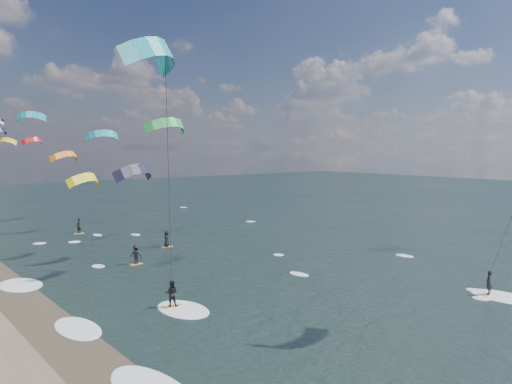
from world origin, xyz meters
TOP-DOWN VIEW (x-y plane):
  - ground at (0.00, 0.00)m, footprint 260.00×260.00m
  - wet_sand_strip at (-12.00, 10.00)m, footprint 3.00×240.00m
  - kitesurfer_near_b at (-7.49, 10.74)m, footprint 6.98×8.95m
  - far_kitesurfers at (-0.00, 31.96)m, footprint 6.64×18.72m
  - bg_kite_field at (0.17, 53.41)m, footprint 12.96×68.69m
  - shoreline_surf at (-10.80, 14.75)m, footprint 2.40×79.40m

SIDE VIEW (x-z plane):
  - ground at x=0.00m, z-range 0.00..0.00m
  - shoreline_surf at x=-10.80m, z-range -0.06..0.06m
  - wet_sand_strip at x=-12.00m, z-range 0.00..0.01m
  - far_kitesurfers at x=0.00m, z-range -0.05..1.69m
  - kitesurfer_near_b at x=-7.49m, z-range 2.14..17.19m
  - bg_kite_field at x=0.17m, z-range 6.95..14.77m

